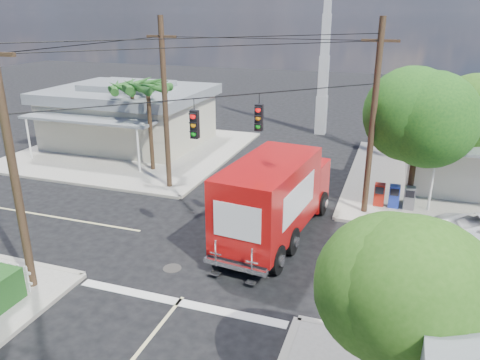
% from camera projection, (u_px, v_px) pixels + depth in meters
% --- Properties ---
extents(ground, '(120.00, 120.00, 0.00)m').
position_uv_depth(ground, '(224.00, 245.00, 19.48)').
color(ground, black).
rests_on(ground, ground).
extents(sidewalk_ne, '(14.12, 14.12, 0.14)m').
position_uv_depth(sidewalk_ne, '(479.00, 186.00, 25.78)').
color(sidewalk_ne, gray).
rests_on(sidewalk_ne, ground).
extents(sidewalk_nw, '(14.12, 14.12, 0.14)m').
position_uv_depth(sidewalk_nw, '(134.00, 150.00, 32.47)').
color(sidewalk_nw, gray).
rests_on(sidewalk_nw, ground).
extents(road_markings, '(32.00, 32.00, 0.01)m').
position_uv_depth(road_markings, '(211.00, 262.00, 18.17)').
color(road_markings, beige).
rests_on(road_markings, ground).
extents(building_nw, '(10.80, 10.20, 4.30)m').
position_uv_depth(building_nw, '(130.00, 114.00, 33.48)').
color(building_nw, beige).
rests_on(building_nw, sidewalk_nw).
extents(radio_tower, '(0.80, 0.80, 17.00)m').
position_uv_depth(radio_tower, '(324.00, 61.00, 35.16)').
color(radio_tower, silver).
rests_on(radio_tower, ground).
extents(tree_ne_front, '(4.21, 4.14, 6.66)m').
position_uv_depth(tree_ne_front, '(420.00, 112.00, 21.64)').
color(tree_ne_front, '#422D1C').
rests_on(tree_ne_front, sidewalk_ne).
extents(tree_ne_back, '(3.77, 3.66, 5.82)m').
position_uv_depth(tree_ne_back, '(474.00, 119.00, 22.99)').
color(tree_ne_back, '#422D1C').
rests_on(tree_ne_back, sidewalk_ne).
extents(tree_se, '(3.67, 3.54, 5.62)m').
position_uv_depth(tree_se, '(417.00, 280.00, 9.52)').
color(tree_se, '#422D1C').
rests_on(tree_se, sidewalk_se).
extents(palm_nw_front, '(3.01, 3.08, 5.59)m').
position_uv_depth(palm_nw_front, '(148.00, 88.00, 26.73)').
color(palm_nw_front, '#422D1C').
rests_on(palm_nw_front, sidewalk_nw).
extents(palm_nw_back, '(3.01, 3.08, 5.19)m').
position_uv_depth(palm_nw_back, '(132.00, 89.00, 28.80)').
color(palm_nw_back, '#422D1C').
rests_on(palm_nw_back, sidewalk_nw).
extents(utility_poles, '(12.00, 10.68, 9.00)m').
position_uv_depth(utility_poles, '(202.00, 124.00, 19.80)').
color(utility_poles, '#473321').
rests_on(utility_poles, ground).
extents(vending_boxes, '(1.90, 0.50, 1.10)m').
position_uv_depth(vending_boxes, '(394.00, 196.00, 22.76)').
color(vending_boxes, '#B21D11').
rests_on(vending_boxes, sidewalk_ne).
extents(delivery_truck, '(3.43, 8.48, 3.57)m').
position_uv_depth(delivery_truck, '(275.00, 197.00, 19.65)').
color(delivery_truck, black).
rests_on(delivery_truck, ground).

